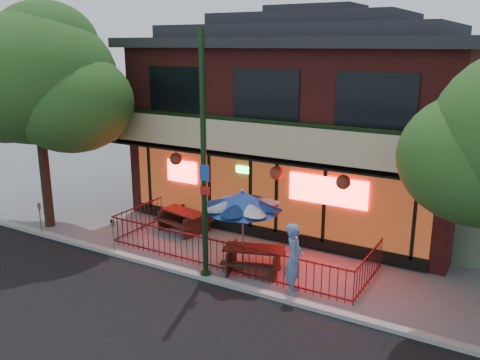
# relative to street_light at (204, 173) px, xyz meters

# --- Properties ---
(ground) EXTENTS (80.00, 80.00, 0.00)m
(ground) POSITION_rel_street_light_xyz_m (-0.00, 0.40, -3.15)
(ground) COLOR gray
(ground) RESTS_ON ground
(curb) EXTENTS (80.00, 0.25, 0.12)m
(curb) POSITION_rel_street_light_xyz_m (-0.00, -0.10, -3.09)
(curb) COLOR #999993
(curb) RESTS_ON ground
(restaurant_building) EXTENTS (12.96, 9.49, 8.05)m
(restaurant_building) POSITION_rel_street_light_xyz_m (-0.00, 7.51, 0.98)
(restaurant_building) COLOR maroon
(restaurant_building) RESTS_ON ground
(patio_fence) EXTENTS (8.44, 2.62, 1.00)m
(patio_fence) POSITION_rel_street_light_xyz_m (-0.00, 0.91, -2.52)
(patio_fence) COLOR #4B1014
(patio_fence) RESTS_ON ground
(street_light) EXTENTS (0.43, 0.32, 7.00)m
(street_light) POSITION_rel_street_light_xyz_m (0.00, 0.00, 0.00)
(street_light) COLOR black
(street_light) RESTS_ON ground
(street_tree_left) EXTENTS (5.60, 5.60, 8.05)m
(street_tree_left) POSITION_rel_street_light_xyz_m (-7.46, 0.79, 2.52)
(street_tree_left) COLOR #2D2216
(street_tree_left) RESTS_ON ground
(picnic_table_left) EXTENTS (2.01, 1.69, 0.76)m
(picnic_table_left) POSITION_rel_street_light_xyz_m (-2.84, 2.80, -2.65)
(picnic_table_left) COLOR #3B1C15
(picnic_table_left) RESTS_ON ground
(picnic_table_right) EXTENTS (2.10, 1.84, 0.75)m
(picnic_table_right) POSITION_rel_street_light_xyz_m (0.98, 1.10, -2.65)
(picnic_table_right) COLOR #331911
(picnic_table_right) RESTS_ON ground
(patio_umbrella) EXTENTS (2.20, 2.20, 2.51)m
(patio_umbrella) POSITION_rel_street_light_xyz_m (0.60, 1.10, -1.01)
(patio_umbrella) COLOR gray
(patio_umbrella) RESTS_ON ground
(pedestrian) EXTENTS (0.68, 0.85, 2.01)m
(pedestrian) POSITION_rel_street_light_xyz_m (2.58, 0.44, -2.14)
(pedestrian) COLOR #597CB2
(pedestrian) RESTS_ON ground
(parking_meter_near) EXTENTS (0.13, 0.12, 1.22)m
(parking_meter_near) POSITION_rel_street_light_xyz_m (-3.51, -0.08, -2.32)
(parking_meter_near) COLOR gray
(parking_meter_near) RESTS_ON ground
(parking_meter_far) EXTENTS (0.13, 0.12, 1.19)m
(parking_meter_far) POSITION_rel_street_light_xyz_m (-7.00, -0.08, -2.34)
(parking_meter_far) COLOR gray
(parking_meter_far) RESTS_ON ground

